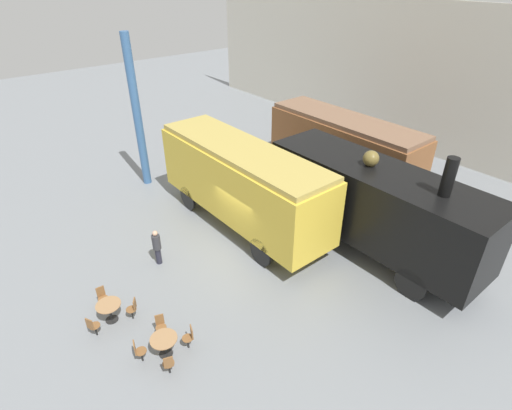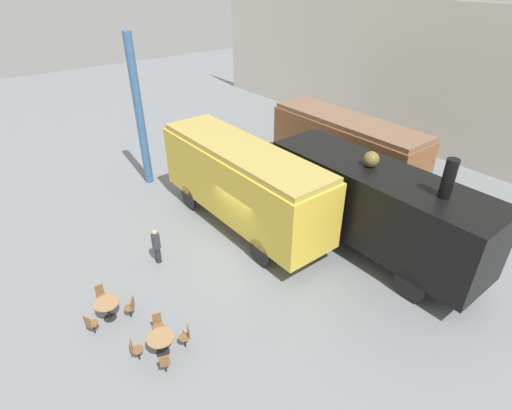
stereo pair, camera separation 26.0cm
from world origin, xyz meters
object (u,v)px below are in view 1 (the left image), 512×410
at_px(passenger_coach_vintage, 242,180).
at_px(cafe_table_mid, 164,342).
at_px(cafe_chair_0, 102,296).
at_px(passenger_coach_wooden, 343,144).
at_px(cafe_table_near, 109,308).
at_px(steam_locomotive, 374,202).
at_px(visitor_person, 157,246).

distance_m(passenger_coach_vintage, cafe_table_mid, 8.00).
bearing_deg(cafe_chair_0, cafe_table_mid, 16.12).
distance_m(passenger_coach_wooden, passenger_coach_vintage, 7.41).
height_order(passenger_coach_wooden, cafe_table_near, passenger_coach_wooden).
height_order(passenger_coach_vintage, cafe_chair_0, passenger_coach_vintage).
distance_m(passenger_coach_vintage, cafe_table_near, 7.69).
xyz_separation_m(passenger_coach_wooden, cafe_chair_0, (1.38, -14.59, -1.58)).
height_order(cafe_table_near, cafe_chair_0, cafe_chair_0).
distance_m(steam_locomotive, cafe_chair_0, 11.11).
height_order(passenger_coach_wooden, cafe_table_mid, passenger_coach_wooden).
bearing_deg(cafe_table_near, visitor_person, 122.63).
height_order(cafe_table_mid, visitor_person, visitor_person).
bearing_deg(cafe_table_mid, cafe_chair_0, -167.51).
xyz_separation_m(cafe_chair_0, visitor_person, (-0.98, 2.72, 0.36)).
relative_size(passenger_coach_wooden, passenger_coach_vintage, 0.97).
height_order(passenger_coach_vintage, cafe_table_near, passenger_coach_vintage).
height_order(steam_locomotive, visitor_person, steam_locomotive).
xyz_separation_m(cafe_table_near, cafe_table_mid, (2.48, 0.78, -0.02)).
distance_m(passenger_coach_wooden, steam_locomotive, 6.78).
height_order(cafe_table_near, visitor_person, visitor_person).
height_order(passenger_coach_wooden, cafe_chair_0, passenger_coach_wooden).
xyz_separation_m(passenger_coach_vintage, visitor_person, (0.09, -4.47, -1.49)).
distance_m(steam_locomotive, cafe_table_mid, 9.72).
bearing_deg(passenger_coach_vintage, cafe_table_mid, -56.11).
bearing_deg(cafe_table_near, cafe_table_mid, 17.37).
bearing_deg(cafe_table_near, steam_locomotive, 73.55).
xyz_separation_m(steam_locomotive, cafe_table_mid, (-0.57, -9.54, -1.74)).
distance_m(cafe_chair_0, visitor_person, 2.91).
bearing_deg(passenger_coach_wooden, passenger_coach_vintage, -87.66).
relative_size(passenger_coach_vintage, cafe_table_mid, 11.03).
bearing_deg(steam_locomotive, cafe_chair_0, -110.51).
relative_size(steam_locomotive, cafe_table_near, 11.33).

